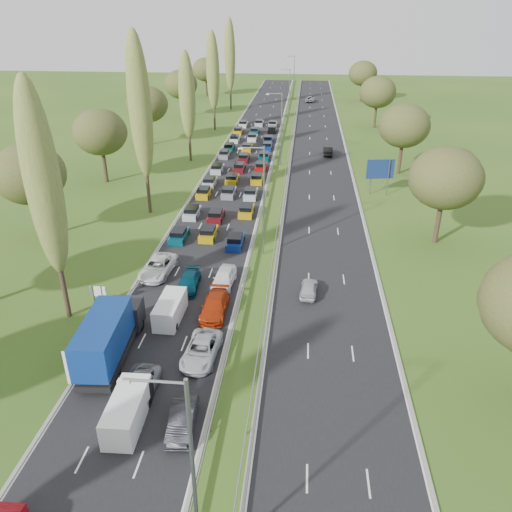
% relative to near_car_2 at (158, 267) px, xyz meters
% --- Properties ---
extents(ground, '(260.00, 260.00, 0.00)m').
position_rel_near_car_2_xyz_m(ground, '(10.25, 42.68, -0.82)').
color(ground, '#2F5119').
rests_on(ground, ground).
extents(near_carriageway, '(10.50, 215.00, 0.04)m').
position_rel_near_car_2_xyz_m(near_carriageway, '(3.50, 45.18, -0.82)').
color(near_carriageway, black).
rests_on(near_carriageway, ground).
extents(far_carriageway, '(10.50, 215.00, 0.04)m').
position_rel_near_car_2_xyz_m(far_carriageway, '(17.00, 45.18, -0.82)').
color(far_carriageway, black).
rests_on(far_carriageway, ground).
extents(central_reservation, '(2.36, 215.00, 0.32)m').
position_rel_near_car_2_xyz_m(central_reservation, '(10.25, 45.18, -0.27)').
color(central_reservation, gray).
rests_on(central_reservation, ground).
extents(lamp_columns, '(0.18, 140.18, 12.00)m').
position_rel_near_car_2_xyz_m(lamp_columns, '(10.25, 40.68, 5.18)').
color(lamp_columns, gray).
rests_on(lamp_columns, ground).
extents(poplar_row, '(2.80, 127.80, 22.44)m').
position_rel_near_car_2_xyz_m(poplar_row, '(-5.75, 30.84, 11.56)').
color(poplar_row, '#2D2116').
rests_on(poplar_row, ground).
extents(woodland_left, '(8.00, 166.00, 11.10)m').
position_rel_near_car_2_xyz_m(woodland_left, '(-16.25, 25.30, 6.86)').
color(woodland_left, '#2D2116').
rests_on(woodland_left, ground).
extents(woodland_right, '(8.00, 153.00, 11.10)m').
position_rel_near_car_2_xyz_m(woodland_right, '(29.75, 29.34, 6.86)').
color(woodland_right, '#2D2116').
rests_on(woodland_right, ground).
extents(traffic_queue_fill, '(9.05, 68.64, 0.80)m').
position_rel_near_car_2_xyz_m(traffic_queue_fill, '(3.53, 40.03, -0.38)').
color(traffic_queue_fill, '#053F4C').
rests_on(traffic_queue_fill, ground).
extents(near_car_2, '(3.14, 5.99, 1.61)m').
position_rel_near_car_2_xyz_m(near_car_2, '(0.00, 0.00, 0.00)').
color(near_car_2, white).
rests_on(near_car_2, near_carriageway).
extents(near_car_6, '(2.40, 5.03, 1.39)m').
position_rel_near_car_2_xyz_m(near_car_6, '(3.48, -17.63, -0.11)').
color(near_car_6, slate).
rests_on(near_car_6, near_carriageway).
extents(near_car_7, '(2.08, 4.71, 1.34)m').
position_rel_near_car_2_xyz_m(near_car_7, '(3.73, -2.48, -0.13)').
color(near_car_7, '#043648').
rests_on(near_car_7, near_carriageway).
extents(near_car_9, '(1.88, 4.60, 1.48)m').
position_rel_near_car_2_xyz_m(near_car_9, '(7.22, -20.14, -0.06)').
color(near_car_9, black).
rests_on(near_car_9, near_carriageway).
extents(near_car_10, '(2.76, 5.43, 1.47)m').
position_rel_near_car_2_xyz_m(near_car_10, '(7.04, -13.00, -0.07)').
color(near_car_10, '#B1B6BB').
rests_on(near_car_10, near_carriageway).
extents(near_car_11, '(2.15, 5.29, 1.53)m').
position_rel_near_car_2_xyz_m(near_car_11, '(6.99, -6.70, -0.04)').
color(near_car_11, '#A4290A').
rests_on(near_car_11, near_carriageway).
extents(near_car_12, '(2.20, 4.83, 1.61)m').
position_rel_near_car_2_xyz_m(near_car_12, '(7.01, -1.61, 0.00)').
color(near_car_12, white).
rests_on(near_car_12, near_carriageway).
extents(far_car_0, '(1.86, 3.96, 1.31)m').
position_rel_near_car_2_xyz_m(far_car_0, '(15.26, -2.53, -0.15)').
color(far_car_0, '#A4A9AD').
rests_on(far_car_0, far_carriageway).
extents(far_car_1, '(1.68, 4.77, 1.57)m').
position_rel_near_car_2_xyz_m(far_car_1, '(18.55, 47.95, -0.02)').
color(far_car_1, black).
rests_on(far_car_1, far_carriageway).
extents(far_car_2, '(2.55, 5.50, 1.52)m').
position_rel_near_car_2_xyz_m(far_car_2, '(15.14, 105.70, -0.04)').
color(far_car_2, gray).
rests_on(far_car_2, far_carriageway).
extents(blue_lorry, '(2.64, 9.49, 4.01)m').
position_rel_near_car_2_xyz_m(blue_lorry, '(0.10, -13.62, 1.25)').
color(blue_lorry, black).
rests_on(blue_lorry, near_carriageway).
extents(white_van_front, '(2.01, 5.13, 2.06)m').
position_rel_near_car_2_xyz_m(white_van_front, '(3.62, -19.94, 0.23)').
color(white_van_front, white).
rests_on(white_van_front, near_carriageway).
extents(white_van_rear, '(1.91, 4.87, 1.96)m').
position_rel_near_car_2_xyz_m(white_van_rear, '(3.32, -7.74, 0.18)').
color(white_van_rear, silver).
rests_on(white_van_rear, near_carriageway).
extents(info_sign, '(1.50, 0.16, 2.10)m').
position_rel_near_car_2_xyz_m(info_sign, '(-3.65, -6.57, 0.55)').
color(info_sign, gray).
rests_on(info_sign, ground).
extents(direction_sign, '(3.96, 0.78, 5.20)m').
position_rel_near_car_2_xyz_m(direction_sign, '(25.15, 26.77, 2.75)').
color(direction_sign, gray).
rests_on(direction_sign, ground).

